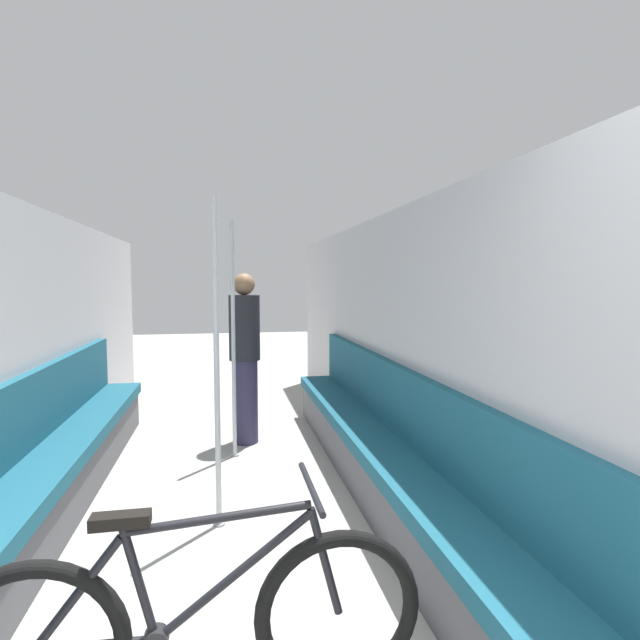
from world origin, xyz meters
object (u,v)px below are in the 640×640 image
object	(u,v)px
bench_seat_row_right	(383,457)
grab_pole_far	(217,369)
grab_pole_near	(233,344)
passenger_standing	(245,356)
bench_seat_row_left	(42,480)
bicycle	(194,625)

from	to	relation	value
bench_seat_row_right	grab_pole_far	size ratio (longest dim) A/B	2.24
grab_pole_near	bench_seat_row_right	bearing A→B (deg)	-47.59
passenger_standing	bench_seat_row_left	bearing A→B (deg)	111.42
bicycle	passenger_standing	distance (m)	3.16
grab_pole_near	grab_pole_far	distance (m)	1.30
passenger_standing	grab_pole_far	bearing A→B (deg)	144.96
bench_seat_row_left	bench_seat_row_right	bearing A→B (deg)	0.00
bicycle	bench_seat_row_right	bearing A→B (deg)	43.91
grab_pole_far	passenger_standing	xyz separation A→B (m)	(0.24, 1.66, -0.17)
bench_seat_row_left	bicycle	bearing A→B (deg)	-57.14
bench_seat_row_left	passenger_standing	xyz separation A→B (m)	(1.35, 1.50, 0.54)
bench_seat_row_right	grab_pole_near	distance (m)	1.69
bench_seat_row_left	grab_pole_near	size ratio (longest dim) A/B	2.24
bench_seat_row_left	grab_pole_far	world-z (taller)	grab_pole_far
bicycle	passenger_standing	bearing A→B (deg)	75.79
grab_pole_near	passenger_standing	bearing A→B (deg)	72.94
grab_pole_near	bicycle	bearing A→B (deg)	-94.22
bicycle	passenger_standing	size ratio (longest dim) A/B	1.03
bench_seat_row_right	grab_pole_near	bearing A→B (deg)	132.41
bench_seat_row_right	grab_pole_near	world-z (taller)	grab_pole_near
bench_seat_row_right	passenger_standing	distance (m)	1.84
bench_seat_row_right	grab_pole_far	bearing A→B (deg)	-172.31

